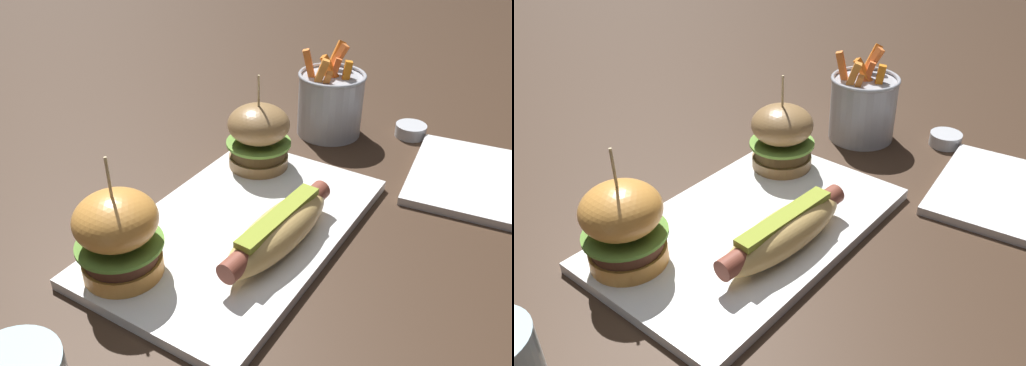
# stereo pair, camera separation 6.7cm
# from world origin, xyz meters

# --- Properties ---
(ground_plane) EXTENTS (3.00, 3.00, 0.00)m
(ground_plane) POSITION_xyz_m (0.00, 0.00, 0.00)
(ground_plane) COLOR #382619
(platter_main) EXTENTS (0.39, 0.24, 0.01)m
(platter_main) POSITION_xyz_m (0.00, 0.00, 0.01)
(platter_main) COLOR white
(platter_main) RESTS_ON ground
(hot_dog) EXTENTS (0.20, 0.07, 0.05)m
(hot_dog) POSITION_xyz_m (-0.01, -0.06, 0.04)
(hot_dog) COLOR tan
(hot_dog) RESTS_ON platter_main
(slider_left) EXTENTS (0.09, 0.09, 0.14)m
(slider_left) POSITION_xyz_m (-0.14, 0.06, 0.06)
(slider_left) COLOR gold
(slider_left) RESTS_ON platter_main
(slider_right) EXTENTS (0.09, 0.09, 0.14)m
(slider_right) POSITION_xyz_m (0.14, 0.06, 0.06)
(slider_right) COLOR olive
(slider_right) RESTS_ON platter_main
(fries_bucket) EXTENTS (0.11, 0.11, 0.15)m
(fries_bucket) POSITION_xyz_m (0.32, 0.03, 0.06)
(fries_bucket) COLOR #A8AAB2
(fries_bucket) RESTS_ON ground
(sauce_ramekin) EXTENTS (0.05, 0.05, 0.02)m
(sauce_ramekin) POSITION_xyz_m (0.38, -0.10, 0.01)
(sauce_ramekin) COLOR #B7BABF
(sauce_ramekin) RESTS_ON ground
(side_plate) EXTENTS (0.23, 0.23, 0.01)m
(side_plate) POSITION_xyz_m (0.28, -0.24, 0.01)
(side_plate) COLOR white
(side_plate) RESTS_ON ground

